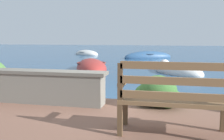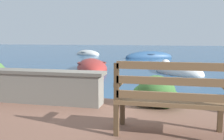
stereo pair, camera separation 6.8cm
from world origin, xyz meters
The scene contains 10 objects.
ground_plane centered at (0.00, 0.00, 0.00)m, with size 80.00×80.00×0.00m.
park_bench centered at (1.09, -1.65, 0.70)m, with size 1.34×0.48×0.93m.
stone_wall centered at (-1.27, -0.56, 0.53)m, with size 2.52×0.39×0.60m.
hedge_clump_left centered at (-0.78, -0.27, 0.44)m, with size 0.74×0.53×0.50m.
hedge_clump_centre centered at (0.86, -0.40, 0.46)m, with size 0.82×0.59×0.55m.
rowboat_nearest centered at (1.47, 5.49, 0.07)m, with size 2.47×2.73×0.75m.
rowboat_mid centered at (-2.21, 5.74, 0.07)m, with size 2.35×3.27×0.86m.
rowboat_outer centered at (-0.21, 12.38, 0.07)m, with size 3.40×2.31×0.86m.
rowboat_distant centered at (-5.37, 14.80, 0.06)m, with size 2.83×2.54×0.69m.
mooring_buoy centered at (0.94, 8.00, 0.09)m, with size 0.54×0.54×0.49m.
Camera 2 is at (1.05, -4.68, 1.42)m, focal length 40.00 mm.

